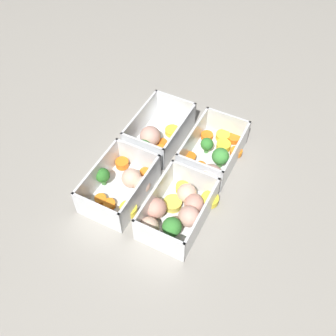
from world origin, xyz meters
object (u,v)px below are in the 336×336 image
Objects in this scene: container_near_left at (156,135)px; container_far_left at (214,156)px; container_near_right at (123,185)px; container_far_right at (177,210)px.

container_near_left is 0.14m from container_far_left.
container_far_left is at bearing 138.92° from container_near_right.
container_near_right is 0.13m from container_far_right.
container_near_right and container_far_right have the same top height.
container_near_left and container_far_right have the same top height.
container_far_right is at bearing 39.37° from container_near_left.
container_far_left is at bearing 90.41° from container_near_left.
container_near_left is 0.88× the size of container_far_left.
container_near_right is (0.16, 0.01, -0.00)m from container_near_left.
container_near_left is at bearing -178.13° from container_near_right.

